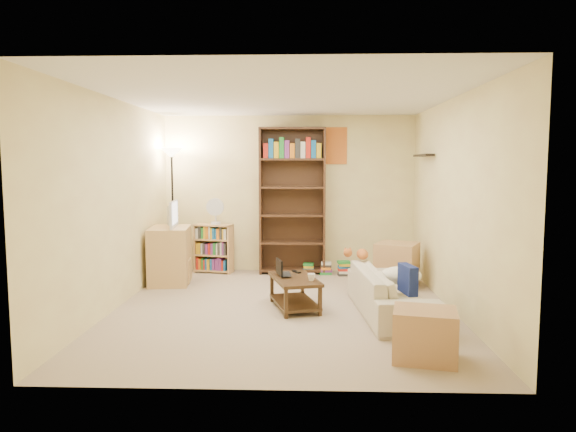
{
  "coord_description": "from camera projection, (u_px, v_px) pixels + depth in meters",
  "views": [
    {
      "loc": [
        0.27,
        -6.01,
        1.71
      ],
      "look_at": [
        0.04,
        0.65,
        1.05
      ],
      "focal_mm": 32.0,
      "sensor_mm": 36.0,
      "label": 1
    }
  ],
  "objects": [
    {
      "name": "room",
      "position": [
        283.0,
        173.0,
        6.0
      ],
      "size": [
        4.5,
        4.54,
        2.52
      ],
      "color": "tan",
      "rests_on": "ground"
    },
    {
      "name": "sofa",
      "position": [
        390.0,
        292.0,
        5.89
      ],
      "size": [
        1.89,
        0.99,
        0.52
      ],
      "primitive_type": "imported",
      "rotation": [
        0.0,
        0.0,
        1.66
      ],
      "color": "#BFB99E",
      "rests_on": "ground"
    },
    {
      "name": "navy_pillow",
      "position": [
        408.0,
        279.0,
        5.49
      ],
      "size": [
        0.16,
        0.35,
        0.31
      ],
      "primitive_type": "cube",
      "rotation": [
        0.0,
        0.0,
        1.76
      ],
      "color": "navy",
      "rests_on": "sofa"
    },
    {
      "name": "cream_blanket",
      "position": [
        401.0,
        275.0,
        5.92
      ],
      "size": [
        0.48,
        0.34,
        0.2
      ],
      "primitive_type": "ellipsoid",
      "color": "white",
      "rests_on": "sofa"
    },
    {
      "name": "tabby_cat",
      "position": [
        360.0,
        254.0,
        6.52
      ],
      "size": [
        0.41,
        0.17,
        0.14
      ],
      "color": "#C56429",
      "rests_on": "sofa"
    },
    {
      "name": "coffee_table",
      "position": [
        295.0,
        289.0,
        6.13
      ],
      "size": [
        0.68,
        0.94,
        0.38
      ],
      "rotation": [
        0.0,
        0.0,
        0.28
      ],
      "color": "#402E18",
      "rests_on": "ground"
    },
    {
      "name": "laptop",
      "position": [
        289.0,
        275.0,
        6.22
      ],
      "size": [
        0.36,
        0.29,
        0.02
      ],
      "primitive_type": "imported",
      "rotation": [
        0.0,
        0.0,
        1.71
      ],
      "color": "black",
      "rests_on": "coffee_table"
    },
    {
      "name": "laptop_screen",
      "position": [
        279.0,
        267.0,
        6.18
      ],
      "size": [
        0.09,
        0.27,
        0.19
      ],
      "primitive_type": "cube",
      "rotation": [
        0.0,
        0.0,
        0.28
      ],
      "color": "white",
      "rests_on": "laptop"
    },
    {
      "name": "mug",
      "position": [
        311.0,
        277.0,
        5.94
      ],
      "size": [
        0.1,
        0.1,
        0.09
      ],
      "primitive_type": "imported",
      "rotation": [
        0.0,
        0.0,
        0.05
      ],
      "color": "white",
      "rests_on": "coffee_table"
    },
    {
      "name": "tv_remote",
      "position": [
        296.0,
        272.0,
        6.41
      ],
      "size": [
        0.12,
        0.15,
        0.02
      ],
      "primitive_type": "cube",
      "rotation": [
        0.0,
        0.0,
        0.58
      ],
      "color": "black",
      "rests_on": "coffee_table"
    },
    {
      "name": "tv_stand",
      "position": [
        170.0,
        255.0,
        7.44
      ],
      "size": [
        0.63,
        0.82,
        0.82
      ],
      "primitive_type": "cube",
      "rotation": [
        0.0,
        0.0,
        0.12
      ],
      "color": "tan",
      "rests_on": "ground"
    },
    {
      "name": "television",
      "position": [
        169.0,
        214.0,
        7.38
      ],
      "size": [
        0.68,
        0.24,
        0.38
      ],
      "primitive_type": "imported",
      "rotation": [
        0.0,
        0.0,
        1.69
      ],
      "color": "black",
      "rests_on": "tv_stand"
    },
    {
      "name": "tall_bookshelf",
      "position": [
        292.0,
        197.0,
        8.07
      ],
      "size": [
        1.03,
        0.35,
        2.29
      ],
      "rotation": [
        0.0,
        0.0,
        0.0
      ],
      "color": "#462A1B",
      "rests_on": "ground"
    },
    {
      "name": "short_bookshelf",
      "position": [
        214.0,
        248.0,
        8.2
      ],
      "size": [
        0.64,
        0.36,
        0.78
      ],
      "rotation": [
        0.0,
        0.0,
        -0.21
      ],
      "color": "tan",
      "rests_on": "ground"
    },
    {
      "name": "desk_fan",
      "position": [
        215.0,
        210.0,
        8.09
      ],
      "size": [
        0.28,
        0.16,
        0.42
      ],
      "color": "silver",
      "rests_on": "short_bookshelf"
    },
    {
      "name": "floor_lamp",
      "position": [
        172.0,
        174.0,
        7.92
      ],
      "size": [
        0.33,
        0.33,
        1.98
      ],
      "color": "black",
      "rests_on": "ground"
    },
    {
      "name": "side_table",
      "position": [
        397.0,
        264.0,
        7.27
      ],
      "size": [
        0.71,
        0.71,
        0.62
      ],
      "primitive_type": "cube",
      "rotation": [
        0.0,
        0.0,
        -0.42
      ],
      "color": "tan",
      "rests_on": "ground"
    },
    {
      "name": "end_cabinet",
      "position": [
        425.0,
        335.0,
        4.51
      ],
      "size": [
        0.62,
        0.56,
        0.45
      ],
      "primitive_type": "cube",
      "rotation": [
        0.0,
        0.0,
        -0.21
      ],
      "color": "tan",
      "rests_on": "ground"
    },
    {
      "name": "book_stacks",
      "position": [
        328.0,
        268.0,
        8.05
      ],
      "size": [
        0.74,
        0.32,
        0.23
      ],
      "color": "red",
      "rests_on": "ground"
    }
  ]
}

